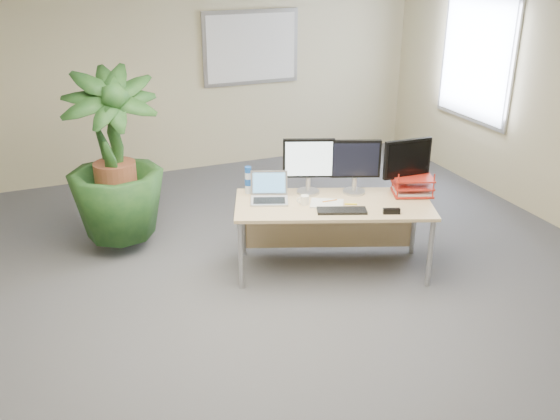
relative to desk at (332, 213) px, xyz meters
name	(u,v)px	position (x,y,z in m)	size (l,w,h in m)	color
floor	(280,331)	(-0.86, -0.85, -0.53)	(8.00, 8.00, 0.00)	#454549
back_wall	(160,69)	(-0.86, 3.15, 0.82)	(7.00, 0.04, 2.70)	#C4B38A
whiteboard	(251,48)	(0.34, 3.11, 1.02)	(1.30, 0.04, 0.95)	#A0A0A4
window	(476,57)	(2.61, 1.45, 1.02)	(0.04, 1.30, 1.55)	#A0A0A4
desk	(332,213)	(0.00, 0.00, 0.00)	(1.90, 1.31, 0.67)	tan
floor_plant	(116,177)	(-1.77, 1.10, 0.22)	(0.84, 0.84, 1.50)	#153A17
monitor_left	(309,162)	(-0.15, 0.21, 0.44)	(0.45, 0.21, 0.52)	#ACABB0
monitor_right	(355,163)	(0.25, 0.06, 0.43)	(0.44, 0.21, 0.51)	#ACABB0
monitor_dark	(407,163)	(0.69, -0.12, 0.44)	(0.46, 0.21, 0.52)	#ACABB0
laptop	(269,193)	(-0.54, 0.20, 0.20)	(0.42, 0.39, 0.24)	#B4B3B8
keyboard	(342,211)	(-0.06, -0.30, 0.15)	(0.43, 0.14, 0.02)	black
coffee_mug	(304,200)	(-0.29, -0.02, 0.18)	(0.11, 0.07, 0.08)	white
spiral_notebook	(327,204)	(-0.10, -0.09, 0.15)	(0.29, 0.22, 0.01)	silver
orange_pen	(330,201)	(-0.06, -0.07, 0.16)	(0.01, 0.01, 0.14)	orange
yellow_highlighter	(351,204)	(0.09, -0.19, 0.15)	(0.01, 0.01, 0.11)	yellow
water_bottle	(248,181)	(-0.66, 0.42, 0.26)	(0.07, 0.07, 0.26)	silver
letter_tray	(412,187)	(0.73, -0.18, 0.22)	(0.43, 0.38, 0.17)	#AD2115
stapler	(392,211)	(0.32, -0.49, 0.16)	(0.15, 0.04, 0.05)	black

